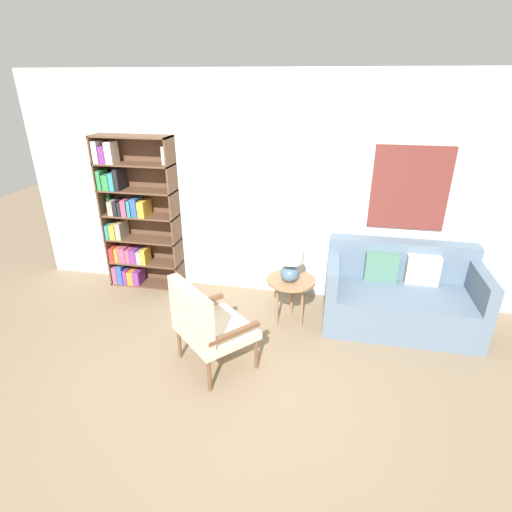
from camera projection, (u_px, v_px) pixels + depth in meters
name	position (u px, v px, depth m)	size (l,w,h in m)	color
ground_plane	(234.00, 398.00, 3.54)	(14.00, 14.00, 0.00)	#847056
wall_back	(275.00, 191.00, 4.80)	(6.40, 0.08, 2.70)	silver
bookshelf	(132.00, 218.00, 5.13)	(0.97, 0.30, 1.97)	brown
armchair	(204.00, 322.00, 3.71)	(0.90, 0.90, 0.92)	brown
couch	(400.00, 296.00, 4.52)	(1.66, 0.90, 0.89)	slate
side_table	(291.00, 284.00, 4.46)	(0.54, 0.54, 0.54)	#99704C
table_lamp	(290.00, 261.00, 4.31)	(0.29, 0.29, 0.40)	slate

